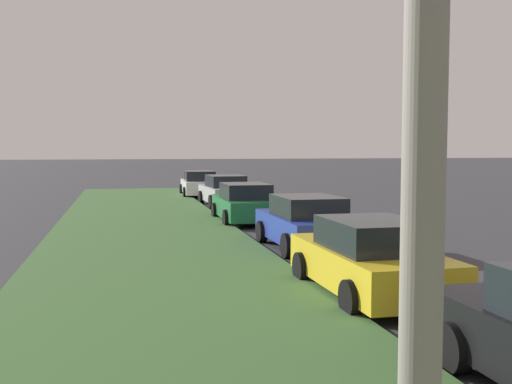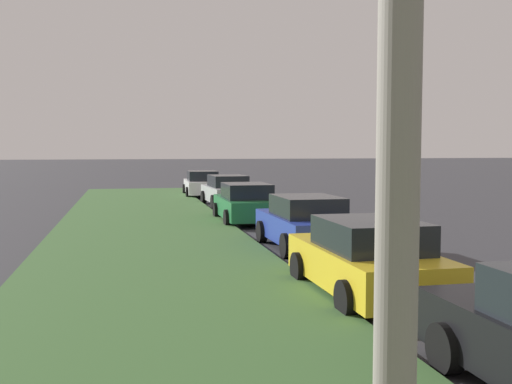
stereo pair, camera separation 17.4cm
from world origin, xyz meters
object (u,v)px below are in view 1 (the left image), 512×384
Objects in this scene: parked_car_silver at (225,191)px; parked_car_white at (199,184)px; parked_car_green at (245,204)px; parked_car_yellow at (370,259)px; parked_car_blue at (306,223)px.

parked_car_white is at bearing 2.25° from parked_car_silver.
parked_car_green and parked_car_white have the same top height.
parked_car_white is (5.81, 0.51, 0.00)m from parked_car_silver.
parked_car_green and parked_car_silver have the same top height.
parked_car_white is (24.28, 0.16, 0.00)m from parked_car_yellow.
parked_car_white is at bearing -0.37° from parked_car_yellow.
parked_car_green is 0.99× the size of parked_car_white.
parked_car_blue is 1.00× the size of parked_car_white.
parked_car_silver is (18.47, -0.34, 0.00)m from parked_car_yellow.
parked_car_blue is at bearing 177.63° from parked_car_silver.
parked_car_white is (18.75, 0.60, 0.00)m from parked_car_blue.
parked_car_green is at bearing 173.93° from parked_car_silver.
parked_car_yellow is at bearing 174.49° from parked_car_blue.
parked_car_green is 6.79m from parked_car_silver.
parked_car_yellow is 1.00× the size of parked_car_blue.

